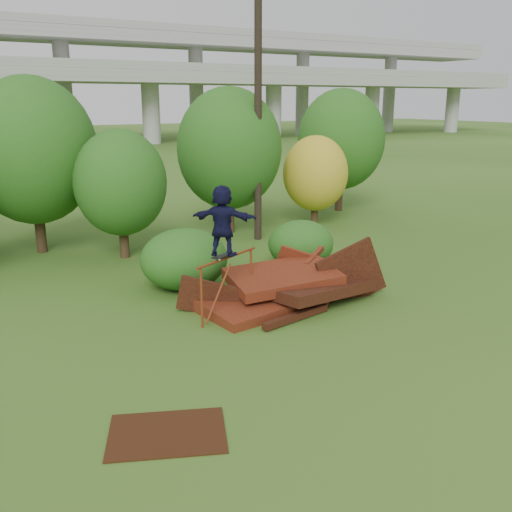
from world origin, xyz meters
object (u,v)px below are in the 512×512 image
utility_pole (258,104)px  flat_plate (167,433)px  scrap_pile (287,288)px  skater (223,220)px

utility_pole → flat_plate: bearing=-126.8°
scrap_pile → skater: 2.82m
flat_plate → scrap_pile: bearing=39.4°
scrap_pile → utility_pole: utility_pole is taller
scrap_pile → flat_plate: bearing=-140.6°
utility_pole → skater: bearing=-126.4°
scrap_pile → skater: size_ratio=3.28×
scrap_pile → flat_plate: 6.67m
skater → flat_plate: size_ratio=0.91×
skater → flat_plate: bearing=95.5°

